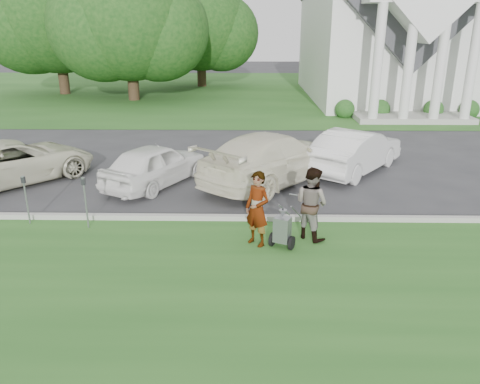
{
  "coord_description": "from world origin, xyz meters",
  "views": [
    {
      "loc": [
        0.04,
        -10.96,
        4.9
      ],
      "look_at": [
        -0.16,
        0.0,
        1.0
      ],
      "focal_mm": 35.0,
      "sensor_mm": 36.0,
      "label": 1
    }
  ],
  "objects_px": {
    "tree_far": "(55,14)",
    "striping_cart": "(282,230)",
    "parking_meter_far": "(26,194)",
    "car_c": "(272,158)",
    "car_d": "(355,151)",
    "tree_back": "(200,28)",
    "car_b": "(155,164)",
    "car_a": "(15,161)",
    "person_left": "(257,210)",
    "parking_meter_near": "(85,197)",
    "church": "(382,10)",
    "tree_left": "(128,23)",
    "person_right": "(311,204)"
  },
  "relations": [
    {
      "from": "car_d",
      "to": "person_left",
      "type": "bearing_deg",
      "value": 97.21
    },
    {
      "from": "person_right",
      "to": "person_left",
      "type": "bearing_deg",
      "value": 63.02
    },
    {
      "from": "tree_far",
      "to": "person_right",
      "type": "relative_size",
      "value": 6.52
    },
    {
      "from": "parking_meter_near",
      "to": "car_b",
      "type": "bearing_deg",
      "value": 72.63
    },
    {
      "from": "striping_cart",
      "to": "car_b",
      "type": "bearing_deg",
      "value": 154.36
    },
    {
      "from": "person_left",
      "to": "parking_meter_far",
      "type": "xyz_separation_m",
      "value": [
        -5.94,
        1.12,
        -0.07
      ]
    },
    {
      "from": "car_c",
      "to": "car_d",
      "type": "bearing_deg",
      "value": -118.26
    },
    {
      "from": "tree_left",
      "to": "person_right",
      "type": "relative_size",
      "value": 5.95
    },
    {
      "from": "church",
      "to": "person_right",
      "type": "bearing_deg",
      "value": -107.5
    },
    {
      "from": "tree_far",
      "to": "parking_meter_far",
      "type": "bearing_deg",
      "value": -71.41
    },
    {
      "from": "church",
      "to": "car_c",
      "type": "xyz_separation_m",
      "value": [
        -8.19,
        -19.24,
        -5.11
      ]
    },
    {
      "from": "tree_far",
      "to": "striping_cart",
      "type": "relative_size",
      "value": 9.81
    },
    {
      "from": "tree_back",
      "to": "car_b",
      "type": "relative_size",
      "value": 2.38
    },
    {
      "from": "striping_cart",
      "to": "car_a",
      "type": "distance_m",
      "value": 9.72
    },
    {
      "from": "person_right",
      "to": "car_b",
      "type": "bearing_deg",
      "value": 4.44
    },
    {
      "from": "striping_cart",
      "to": "car_d",
      "type": "distance_m",
      "value": 6.85
    },
    {
      "from": "person_left",
      "to": "car_b",
      "type": "xyz_separation_m",
      "value": [
        -3.22,
        4.39,
        -0.21
      ]
    },
    {
      "from": "person_left",
      "to": "person_right",
      "type": "xyz_separation_m",
      "value": [
        1.3,
        0.4,
        -0.0
      ]
    },
    {
      "from": "tree_back",
      "to": "car_c",
      "type": "bearing_deg",
      "value": -79.54
    },
    {
      "from": "parking_meter_far",
      "to": "car_d",
      "type": "relative_size",
      "value": 0.29
    },
    {
      "from": "parking_meter_far",
      "to": "car_c",
      "type": "relative_size",
      "value": 0.23
    },
    {
      "from": "tree_back",
      "to": "person_left",
      "type": "bearing_deg",
      "value": -82.13
    },
    {
      "from": "person_left",
      "to": "car_d",
      "type": "height_order",
      "value": "person_left"
    },
    {
      "from": "car_d",
      "to": "car_b",
      "type": "bearing_deg",
      "value": 51.29
    },
    {
      "from": "tree_back",
      "to": "person_left",
      "type": "xyz_separation_m",
      "value": [
        4.27,
        -30.88,
        -3.83
      ]
    },
    {
      "from": "tree_back",
      "to": "car_c",
      "type": "relative_size",
      "value": 1.69
    },
    {
      "from": "tree_left",
      "to": "car_a",
      "type": "bearing_deg",
      "value": -88.8
    },
    {
      "from": "parking_meter_near",
      "to": "car_b",
      "type": "relative_size",
      "value": 0.34
    },
    {
      "from": "tree_far",
      "to": "parking_meter_near",
      "type": "height_order",
      "value": "tree_far"
    },
    {
      "from": "person_right",
      "to": "car_a",
      "type": "relative_size",
      "value": 0.35
    },
    {
      "from": "parking_meter_far",
      "to": "car_a",
      "type": "xyz_separation_m",
      "value": [
        -1.95,
        3.5,
        -0.13
      ]
    },
    {
      "from": "parking_meter_near",
      "to": "parking_meter_far",
      "type": "height_order",
      "value": "parking_meter_near"
    },
    {
      "from": "parking_meter_far",
      "to": "church",
      "type": "bearing_deg",
      "value": 57.32
    },
    {
      "from": "tree_far",
      "to": "striping_cart",
      "type": "xyz_separation_m",
      "value": [
        14.85,
        -26.02,
        -5.25
      ]
    },
    {
      "from": "person_left",
      "to": "parking_meter_far",
      "type": "bearing_deg",
      "value": -149.25
    },
    {
      "from": "tree_left",
      "to": "car_b",
      "type": "relative_size",
      "value": 2.64
    },
    {
      "from": "car_d",
      "to": "car_a",
      "type": "bearing_deg",
      "value": 44.74
    },
    {
      "from": "tree_left",
      "to": "tree_far",
      "type": "distance_m",
      "value": 6.73
    },
    {
      "from": "tree_far",
      "to": "tree_back",
      "type": "height_order",
      "value": "tree_far"
    },
    {
      "from": "tree_far",
      "to": "person_left",
      "type": "xyz_separation_m",
      "value": [
        14.27,
        -25.88,
        -4.8
      ]
    },
    {
      "from": "tree_back",
      "to": "tree_far",
      "type": "bearing_deg",
      "value": -153.44
    },
    {
      "from": "tree_left",
      "to": "tree_far",
      "type": "relative_size",
      "value": 0.91
    },
    {
      "from": "tree_back",
      "to": "person_right",
      "type": "distance_m",
      "value": 31.22
    },
    {
      "from": "tree_left",
      "to": "parking_meter_near",
      "type": "height_order",
      "value": "tree_left"
    },
    {
      "from": "tree_far",
      "to": "tree_back",
      "type": "relative_size",
      "value": 1.21
    },
    {
      "from": "striping_cart",
      "to": "car_a",
      "type": "height_order",
      "value": "car_a"
    },
    {
      "from": "church",
      "to": "tree_left",
      "type": "distance_m",
      "value": 17.07
    },
    {
      "from": "tree_far",
      "to": "car_a",
      "type": "xyz_separation_m",
      "value": [
        6.38,
        -21.26,
        -4.99
      ]
    },
    {
      "from": "tree_back",
      "to": "car_d",
      "type": "distance_m",
      "value": 26.36
    },
    {
      "from": "tree_back",
      "to": "parking_meter_near",
      "type": "distance_m",
      "value": 30.25
    }
  ]
}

